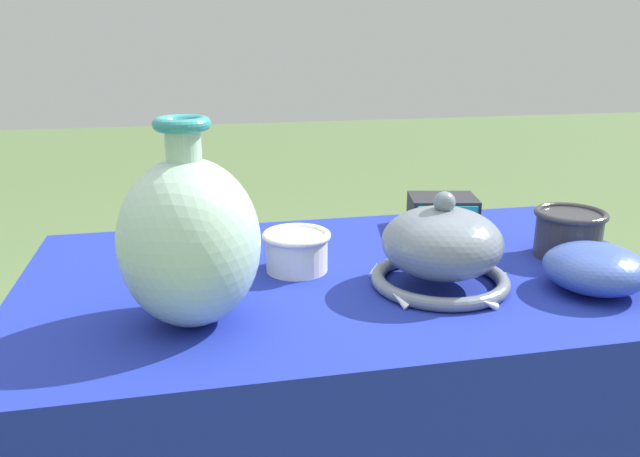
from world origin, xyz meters
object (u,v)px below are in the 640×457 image
(bowl_shallow_rose, at_px, (207,234))
(vase_tall_bulbous, at_px, (190,241))
(cup_wide_ivory, at_px, (297,250))
(vase_dome_bell, at_px, (441,250))
(mosaic_tile_box, at_px, (443,212))
(bowl_shallow_cobalt, at_px, (595,268))
(cup_wide_charcoal, at_px, (569,232))

(bowl_shallow_rose, bearing_deg, vase_tall_bulbous, -95.73)
(vase_tall_bulbous, relative_size, bowl_shallow_rose, 1.77)
(vase_tall_bulbous, xyz_separation_m, cup_wide_ivory, (0.18, 0.17, -0.08))
(vase_tall_bulbous, distance_m, vase_dome_bell, 0.40)
(bowl_shallow_rose, bearing_deg, vase_dome_bell, -33.18)
(vase_dome_bell, bearing_deg, mosaic_tile_box, 66.85)
(vase_dome_bell, relative_size, cup_wide_ivory, 1.98)
(mosaic_tile_box, xyz_separation_m, bowl_shallow_rose, (-0.49, -0.06, 0.00))
(cup_wide_ivory, bearing_deg, vase_tall_bulbous, -136.27)
(bowl_shallow_cobalt, xyz_separation_m, cup_wide_charcoal, (0.05, 0.15, 0.01))
(bowl_shallow_rose, bearing_deg, bowl_shallow_cobalt, -27.19)
(mosaic_tile_box, distance_m, bowl_shallow_cobalt, 0.38)
(bowl_shallow_cobalt, bearing_deg, mosaic_tile_box, 105.60)
(mosaic_tile_box, bearing_deg, vase_tall_bulbous, -133.85)
(cup_wide_ivory, bearing_deg, cup_wide_charcoal, -3.59)
(mosaic_tile_box, xyz_separation_m, cup_wide_ivory, (-0.34, -0.18, 0.00))
(mosaic_tile_box, bearing_deg, vase_dome_bell, -101.18)
(bowl_shallow_cobalt, distance_m, cup_wide_ivory, 0.48)
(vase_dome_bell, xyz_separation_m, bowl_shallow_rose, (-0.36, 0.24, -0.02))
(mosaic_tile_box, relative_size, bowl_shallow_rose, 0.95)
(vase_dome_bell, bearing_deg, cup_wide_charcoal, 16.82)
(bowl_shallow_cobalt, relative_size, cup_wide_ivory, 1.35)
(bowl_shallow_cobalt, relative_size, cup_wide_charcoal, 1.23)
(cup_wide_ivory, relative_size, cup_wide_charcoal, 0.91)
(cup_wide_ivory, xyz_separation_m, cup_wide_charcoal, (0.50, -0.03, 0.01))
(mosaic_tile_box, relative_size, cup_wide_ivory, 1.32)
(bowl_shallow_rose, xyz_separation_m, cup_wide_charcoal, (0.64, -0.15, 0.01))
(bowl_shallow_rose, distance_m, cup_wide_charcoal, 0.66)
(vase_tall_bulbous, bearing_deg, cup_wide_charcoal, 11.57)
(bowl_shallow_rose, height_order, cup_wide_ivory, bowl_shallow_rose)
(bowl_shallow_rose, bearing_deg, cup_wide_charcoal, -13.20)
(vase_tall_bulbous, height_order, vase_dome_bell, vase_tall_bulbous)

